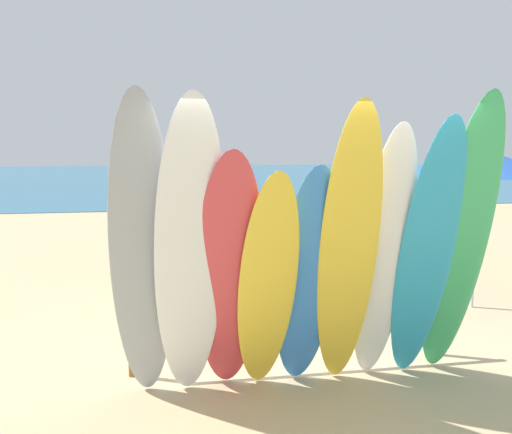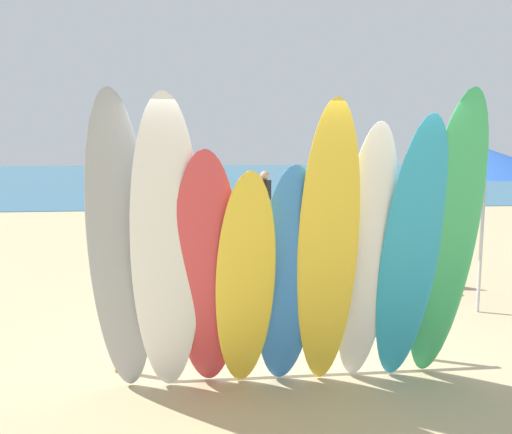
# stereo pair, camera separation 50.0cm
# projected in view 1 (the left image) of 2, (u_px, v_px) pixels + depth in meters

# --- Properties ---
(ground) EXTENTS (60.00, 60.00, 0.00)m
(ground) POSITION_uv_depth(u_px,v_px,m) (197.00, 207.00, 19.00)
(ground) COLOR tan
(ocean_water) EXTENTS (60.00, 40.00, 0.02)m
(ocean_water) POSITION_uv_depth(u_px,v_px,m) (179.00, 176.00, 37.53)
(ocean_water) COLOR teal
(ocean_water) RESTS_ON ground
(surfboard_rack) EXTENTS (3.18, 0.07, 0.76)m
(surfboard_rack) POSITION_uv_depth(u_px,v_px,m) (290.00, 306.00, 5.25)
(surfboard_rack) COLOR brown
(surfboard_rack) RESTS_ON ground
(surfboard_grey_0) EXTENTS (0.53, 0.75, 2.61)m
(surfboard_grey_0) POSITION_uv_depth(u_px,v_px,m) (142.00, 254.00, 4.30)
(surfboard_grey_0) COLOR #999EA3
(surfboard_grey_0) RESTS_ON ground
(surfboard_white_1) EXTENTS (0.62, 0.87, 2.57)m
(surfboard_white_1) POSITION_uv_depth(u_px,v_px,m) (190.00, 257.00, 4.28)
(surfboard_white_1) COLOR white
(surfboard_white_1) RESTS_ON ground
(surfboard_red_2) EXTENTS (0.59, 0.86, 2.16)m
(surfboard_red_2) POSITION_uv_depth(u_px,v_px,m) (229.00, 278.00, 4.44)
(surfboard_red_2) COLOR #D13D42
(surfboard_red_2) RESTS_ON ground
(surfboard_yellow_3) EXTENTS (0.53, 0.81, 2.00)m
(surfboard_yellow_3) POSITION_uv_depth(u_px,v_px,m) (268.00, 286.00, 4.47)
(surfboard_yellow_3) COLOR yellow
(surfboard_yellow_3) RESTS_ON ground
(surfboard_blue_4) EXTENTS (0.59, 0.69, 2.04)m
(surfboard_blue_4) POSITION_uv_depth(u_px,v_px,m) (307.00, 280.00, 4.63)
(surfboard_blue_4) COLOR #337AD1
(surfboard_blue_4) RESTS_ON ground
(surfboard_yellow_5) EXTENTS (0.58, 0.88, 2.54)m
(surfboard_yellow_5) POSITION_uv_depth(u_px,v_px,m) (348.00, 253.00, 4.52)
(surfboard_yellow_5) COLOR yellow
(surfboard_yellow_5) RESTS_ON ground
(surfboard_white_6) EXTENTS (0.50, 0.76, 2.37)m
(surfboard_white_6) POSITION_uv_depth(u_px,v_px,m) (383.00, 259.00, 4.68)
(surfboard_white_6) COLOR white
(surfboard_white_6) RESTS_ON ground
(surfboard_teal_7) EXTENTS (0.53, 0.82, 2.43)m
(surfboard_teal_7) POSITION_uv_depth(u_px,v_px,m) (426.00, 255.00, 4.68)
(surfboard_teal_7) COLOR #289EC6
(surfboard_teal_7) RESTS_ON ground
(surfboard_green_8) EXTENTS (0.58, 0.97, 2.62)m
(surfboard_green_8) POSITION_uv_depth(u_px,v_px,m) (460.00, 243.00, 4.72)
(surfboard_green_8) COLOR #38B266
(surfboard_green_8) RESTS_ON ground
(beachgoer_strolling) EXTENTS (0.41, 0.56, 1.59)m
(beachgoer_strolling) POSITION_uv_depth(u_px,v_px,m) (248.00, 200.00, 12.25)
(beachgoer_strolling) COLOR tan
(beachgoer_strolling) RESTS_ON ground
(beachgoer_near_rack) EXTENTS (0.63, 0.32, 1.71)m
(beachgoer_near_rack) POSITION_uv_depth(u_px,v_px,m) (129.00, 207.00, 10.29)
(beachgoer_near_rack) COLOR #9E704C
(beachgoer_near_rack) RESTS_ON ground
(beach_chair_red) EXTENTS (0.60, 0.75, 0.82)m
(beach_chair_red) POSITION_uv_depth(u_px,v_px,m) (413.00, 257.00, 8.37)
(beach_chair_red) COLOR #B7B7BC
(beach_chair_red) RESTS_ON ground
(beach_umbrella) EXTENTS (2.00, 2.00, 2.13)m
(beach_umbrella) POSITION_uv_depth(u_px,v_px,m) (479.00, 162.00, 6.96)
(beach_umbrella) COLOR silver
(beach_umbrella) RESTS_ON ground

